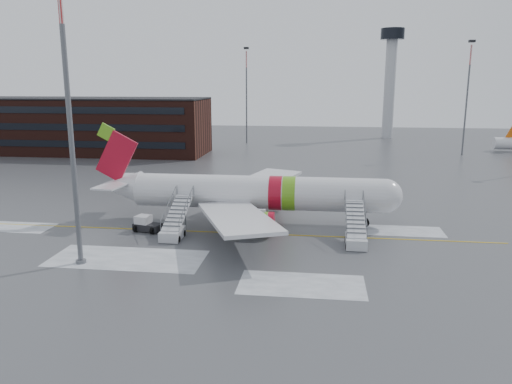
# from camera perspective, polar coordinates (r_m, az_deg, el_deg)

# --- Properties ---
(ground) EXTENTS (260.00, 260.00, 0.00)m
(ground) POSITION_cam_1_polar(r_m,az_deg,el_deg) (54.67, -4.73, -4.28)
(ground) COLOR #494C4F
(ground) RESTS_ON ground
(airliner) EXTENTS (35.03, 32.97, 11.18)m
(airliner) POSITION_cam_1_polar(r_m,az_deg,el_deg) (56.46, -0.70, -0.11)
(airliner) COLOR silver
(airliner) RESTS_ON ground
(airstair_fwd) EXTENTS (2.05, 7.70, 3.48)m
(airstair_fwd) POSITION_cam_1_polar(r_m,az_deg,el_deg) (50.35, 11.31, -4.71)
(airstair_fwd) COLOR silver
(airstair_fwd) RESTS_ON ground
(airstair_aft) EXTENTS (2.05, 7.70, 3.48)m
(airstair_aft) POSITION_cam_1_polar(r_m,az_deg,el_deg) (52.32, -9.31, -3.97)
(airstair_aft) COLOR #B1B2B8
(airstair_aft) RESTS_ON ground
(pushback_tug) EXTENTS (3.21, 2.69, 1.67)m
(pushback_tug) POSITION_cam_1_polar(r_m,az_deg,el_deg) (55.06, -12.43, -3.62)
(pushback_tug) COLOR black
(pushback_tug) RESTS_ON ground
(light_mast_near) EXTENTS (1.20, 1.20, 25.60)m
(light_mast_near) POSITION_cam_1_polar(r_m,az_deg,el_deg) (44.72, -20.58, 8.50)
(light_mast_near) COLOR #595B60
(light_mast_near) RESTS_ON ground
(terminal_building) EXTENTS (62.00, 16.11, 12.30)m
(terminal_building) POSITION_cam_1_polar(r_m,az_deg,el_deg) (120.45, -20.62, 7.17)
(terminal_building) COLOR #3F1E16
(terminal_building) RESTS_ON ground
(control_tower) EXTENTS (6.40, 6.40, 30.00)m
(control_tower) POSITION_cam_1_polar(r_m,az_deg,el_deg) (147.40, 15.12, 13.26)
(control_tower) COLOR #B2B5BA
(control_tower) RESTS_ON ground
(light_mast_far_ne) EXTENTS (1.20, 1.20, 24.25)m
(light_mast_far_ne) POSITION_cam_1_polar(r_m,az_deg,el_deg) (117.31, 23.02, 10.60)
(light_mast_far_ne) COLOR #595B60
(light_mast_far_ne) RESTS_ON ground
(light_mast_far_n) EXTENTS (1.20, 1.20, 24.25)m
(light_mast_far_n) POSITION_cam_1_polar(r_m,az_deg,el_deg) (130.58, -1.09, 11.67)
(light_mast_far_n) COLOR #595B60
(light_mast_far_n) RESTS_ON ground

